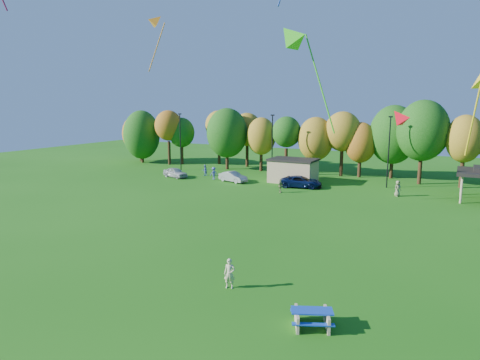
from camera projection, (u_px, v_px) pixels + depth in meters
The scene contains 17 objects.
ground at pixel (211, 325), 20.80m from camera, with size 160.00×160.00×0.00m, color #19600F.
tree_line at pixel (373, 138), 59.97m from camera, with size 93.57×10.55×11.15m.
lamp_posts at pixel (389, 149), 53.96m from camera, with size 64.50×0.25×9.09m.
utility_building at pixel (293, 170), 58.24m from camera, with size 6.30×4.30×3.25m.
picnic_table at pixel (312, 317), 20.54m from camera, with size 2.48×2.31×0.86m.
kite_flyer at pixel (230, 274), 24.81m from camera, with size 0.64×0.42×1.77m, color beige.
car_a at pixel (175, 173), 62.23m from camera, with size 1.68×4.18×1.42m, color #BDBDBD.
car_b at pixel (233, 177), 58.64m from camera, with size 1.49×4.27×1.41m, color #9D9DA2.
car_c at pixel (301, 182), 54.72m from camera, with size 2.45×5.31×1.48m, color #0B1845.
car_d at pixel (304, 182), 54.67m from camera, with size 1.86×4.58×1.33m, color black.
far_person_0 at pixel (214, 173), 60.57m from camera, with size 1.14×0.65×1.76m, color #4C56A8.
far_person_1 at pixel (398, 188), 49.52m from camera, with size 0.90×0.58×1.84m, color #84855B.
far_person_2 at pixel (280, 186), 51.56m from camera, with size 0.94×0.39×1.60m, color olive.
far_person_4 at pixel (205, 170), 63.70m from camera, with size 0.80×0.62×1.64m, color #5662BD.
kite_0 at pixel (399, 117), 23.86m from camera, with size 1.45×1.21×1.26m.
kite_10 at pixel (157, 21), 40.01m from camera, with size 2.65×2.84×5.44m.
kite_13 at pixel (290, 37), 28.70m from camera, with size 4.62×2.18×7.63m.
Camera 1 is at (10.13, -16.41, 10.61)m, focal length 32.00 mm.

